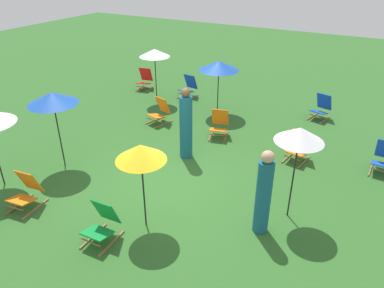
% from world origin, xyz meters
% --- Properties ---
extents(ground_plane, '(40.00, 40.00, 0.00)m').
position_xyz_m(ground_plane, '(0.00, 0.00, 0.00)').
color(ground_plane, '#2D6026').
extents(deckchair_1, '(0.67, 0.86, 0.83)m').
position_xyz_m(deckchair_1, '(-2.06, 2.83, 0.37)').
color(deckchair_1, olive).
rests_on(deckchair_1, ground).
extents(deckchair_2, '(0.50, 0.78, 0.83)m').
position_xyz_m(deckchair_2, '(-0.07, -2.17, 0.37)').
color(deckchair_2, olive).
rests_on(deckchair_2, ground).
extents(deckchair_3, '(0.56, 0.81, 0.83)m').
position_xyz_m(deckchair_3, '(-2.17, -2.16, 0.37)').
color(deckchair_3, olive).
rests_on(deckchair_3, ground).
extents(deckchair_4, '(0.62, 0.84, 0.83)m').
position_xyz_m(deckchair_4, '(-4.36, 5.26, 0.37)').
color(deckchair_4, olive).
rests_on(deckchair_4, ground).
extents(deckchair_5, '(0.65, 0.86, 0.83)m').
position_xyz_m(deckchair_5, '(2.37, 5.62, 0.37)').
color(deckchair_5, olive).
rests_on(deckchair_5, ground).
extents(deckchair_6, '(0.60, 0.83, 0.83)m').
position_xyz_m(deckchair_6, '(2.40, 2.60, 0.37)').
color(deckchair_6, olive).
rests_on(deckchair_6, ground).
extents(deckchair_7, '(0.52, 0.79, 0.83)m').
position_xyz_m(deckchair_7, '(4.39, 3.03, 0.37)').
color(deckchair_7, olive).
rests_on(deckchair_7, ground).
extents(deckchair_8, '(0.57, 0.81, 0.83)m').
position_xyz_m(deckchair_8, '(-2.41, 5.31, 0.37)').
color(deckchair_8, olive).
rests_on(deckchair_8, ground).
extents(deckchair_9, '(0.65, 0.86, 0.83)m').
position_xyz_m(deckchair_9, '(-0.00, 2.86, 0.37)').
color(deckchair_9, olive).
rests_on(deckchair_9, ground).
extents(umbrella_0, '(1.30, 1.30, 1.78)m').
position_xyz_m(umbrella_0, '(-0.78, 4.41, 1.63)').
color(umbrella_0, black).
rests_on(umbrella_0, ground).
extents(umbrella_1, '(0.95, 0.95, 1.82)m').
position_xyz_m(umbrella_1, '(0.39, -1.44, 1.66)').
color(umbrella_1, black).
rests_on(umbrella_1, ground).
extents(umbrella_2, '(1.07, 1.07, 1.91)m').
position_xyz_m(umbrella_2, '(-3.18, 4.33, 1.77)').
color(umbrella_2, black).
rests_on(umbrella_2, ground).
extents(umbrella_3, '(1.18, 1.18, 1.97)m').
position_xyz_m(umbrella_3, '(-2.76, -0.56, 1.83)').
color(umbrella_3, black).
rests_on(umbrella_3, ground).
extents(umbrella_4, '(0.93, 0.93, 2.02)m').
position_xyz_m(umbrella_4, '(2.81, 0.21, 1.87)').
color(umbrella_4, black).
rests_on(umbrella_4, ground).
extents(person_0, '(0.31, 0.31, 1.78)m').
position_xyz_m(person_0, '(2.46, -0.50, 0.86)').
color(person_0, '#195972').
rests_on(person_0, ground).
extents(person_1, '(0.45, 0.45, 1.92)m').
position_xyz_m(person_1, '(-0.26, 1.35, 0.91)').
color(person_1, '#195972').
rests_on(person_1, ground).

